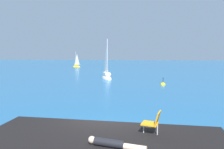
{
  "coord_description": "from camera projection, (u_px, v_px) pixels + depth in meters",
  "views": [
    {
      "loc": [
        1.24,
        -9.21,
        3.88
      ],
      "look_at": [
        -1.55,
        16.16,
        1.08
      ],
      "focal_mm": 35.27,
      "sensor_mm": 36.0,
      "label": 1
    }
  ],
  "objects": [
    {
      "name": "boulder_seaward",
      "position": [
        63.0,
        141.0,
        9.45
      ],
      "size": [
        1.18,
        1.36,
        0.69
      ],
      "primitive_type": "cube",
      "rotation": [
        0.02,
        0.03,
        1.81
      ],
      "color": "black",
      "rests_on": "ground"
    },
    {
      "name": "ground_plane",
      "position": [
        107.0,
        139.0,
        9.66
      ],
      "size": [
        160.0,
        160.0,
        0.0
      ],
      "primitive_type": "plane",
      "color": "#236093"
    },
    {
      "name": "boulder_inland",
      "position": [
        100.0,
        149.0,
        8.71
      ],
      "size": [
        1.65,
        1.9,
        1.18
      ],
      "primitive_type": "cube",
      "rotation": [
        -0.12,
        -0.2,
        1.99
      ],
      "color": "black",
      "rests_on": "ground"
    },
    {
      "name": "beach_chair",
      "position": [
        153.0,
        121.0,
        7.34
      ],
      "size": [
        0.7,
        0.62,
        0.8
      ],
      "rotation": [
        0.0,
        0.0,
        2.87
      ],
      "color": "orange",
      "rests_on": "shore_ledge"
    },
    {
      "name": "sailboat_far",
      "position": [
        77.0,
        66.0,
        51.8
      ],
      "size": [
        2.21,
        1.49,
        4.0
      ],
      "rotation": [
        0.0,
        0.0,
        2.74
      ],
      "color": "yellow",
      "rests_on": "ground"
    },
    {
      "name": "marker_buoy",
      "position": [
        163.0,
        85.0,
        24.84
      ],
      "size": [
        0.56,
        0.56,
        1.13
      ],
      "color": "yellow",
      "rests_on": "ground"
    },
    {
      "name": "sailboat_near",
      "position": [
        107.0,
        77.0,
        30.09
      ],
      "size": [
        2.19,
        3.3,
        5.96
      ],
      "rotation": [
        0.0,
        0.0,
        5.11
      ],
      "color": "white",
      "rests_on": "ground"
    },
    {
      "name": "person_sunbather",
      "position": [
        113.0,
        144.0,
        6.36
      ],
      "size": [
        1.74,
        0.57,
        0.25
      ],
      "rotation": [
        0.0,
        0.0,
        6.05
      ],
      "color": "black",
      "rests_on": "shore_ledge"
    }
  ]
}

